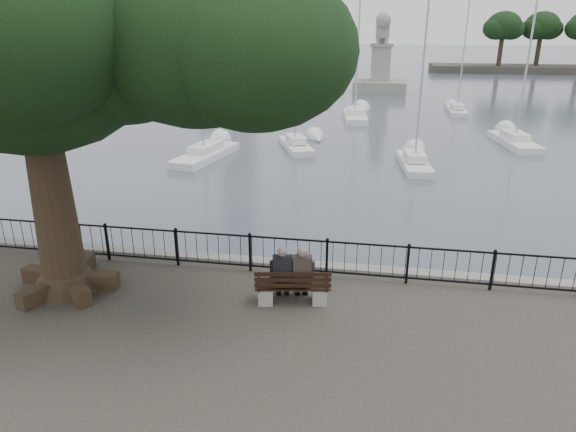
% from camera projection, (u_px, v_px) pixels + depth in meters
% --- Properties ---
extents(harbor, '(260.00, 260.00, 1.20)m').
position_uv_depth(harbor, '(291.00, 282.00, 13.96)').
color(harbor, gray).
rests_on(harbor, ground).
extents(railing, '(22.06, 0.06, 1.00)m').
position_uv_depth(railing, '(288.00, 254.00, 13.13)').
color(railing, black).
rests_on(railing, ground).
extents(bench, '(1.79, 0.80, 0.91)m').
position_uv_depth(bench, '(293.00, 291.00, 11.81)').
color(bench, gray).
rests_on(bench, ground).
extents(person_left, '(0.48, 0.76, 1.44)m').
position_uv_depth(person_left, '(283.00, 275.00, 11.78)').
color(person_left, black).
rests_on(person_left, ground).
extents(person_right, '(0.48, 0.76, 1.44)m').
position_uv_depth(person_right, '(302.00, 275.00, 11.78)').
color(person_right, '#2A2421').
rests_on(person_right, ground).
extents(tree, '(11.23, 7.84, 9.17)m').
position_uv_depth(tree, '(66.00, 27.00, 10.47)').
color(tree, black).
rests_on(tree, ground).
extents(lion_monument, '(5.64, 5.64, 8.41)m').
position_uv_depth(lion_monument, '(380.00, 73.00, 56.40)').
color(lion_monument, gray).
rests_on(lion_monument, ground).
extents(sailboat_a, '(2.50, 5.81, 10.17)m').
position_uv_depth(sailboat_a, '(206.00, 153.00, 28.77)').
color(sailboat_a, white).
rests_on(sailboat_a, ground).
extents(sailboat_b, '(2.88, 4.81, 9.62)m').
position_uv_depth(sailboat_b, '(296.00, 144.00, 31.11)').
color(sailboat_b, white).
rests_on(sailboat_b, ground).
extents(sailboat_c, '(1.79, 4.87, 9.60)m').
position_uv_depth(sailboat_c, '(414.00, 161.00, 27.11)').
color(sailboat_c, white).
rests_on(sailboat_c, ground).
extents(sailboat_d, '(2.32, 5.70, 9.89)m').
position_uv_depth(sailboat_d, '(514.00, 140.00, 32.04)').
color(sailboat_d, white).
rests_on(sailboat_d, ground).
extents(sailboat_e, '(1.57, 5.61, 12.37)m').
position_uv_depth(sailboat_e, '(221.00, 118.00, 39.33)').
color(sailboat_e, white).
rests_on(sailboat_e, ground).
extents(sailboat_f, '(2.29, 6.16, 12.54)m').
position_uv_depth(sailboat_f, '(355.00, 115.00, 40.93)').
color(sailboat_f, white).
rests_on(sailboat_f, ground).
extents(sailboat_g, '(1.31, 4.68, 9.56)m').
position_uv_depth(sailboat_g, '(457.00, 110.00, 43.68)').
color(sailboat_g, white).
rests_on(sailboat_g, ground).
extents(sailboat_h, '(2.90, 4.86, 11.96)m').
position_uv_depth(sailboat_h, '(286.00, 99.00, 49.47)').
color(sailboat_h, white).
rests_on(sailboat_h, ground).
extents(sailboat_i, '(1.97, 5.31, 9.62)m').
position_uv_depth(sailboat_i, '(252.00, 114.00, 41.57)').
color(sailboat_i, white).
rests_on(sailboat_i, ground).
extents(far_shore, '(30.00, 8.60, 9.18)m').
position_uv_depth(far_shore, '(537.00, 46.00, 79.17)').
color(far_shore, '#2E2C27').
rests_on(far_shore, ground).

